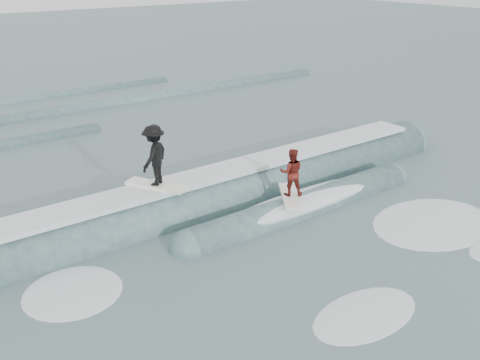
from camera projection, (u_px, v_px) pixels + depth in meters
ground at (289, 239)px, 16.01m from camera, size 160.00×160.00×0.00m
breaking_wave at (237, 201)px, 18.45m from camera, size 22.05×3.87×2.18m
surfer_black at (154, 157)px, 16.36m from camera, size 1.48×2.00×2.01m
surfer_red at (291, 175)px, 17.06m from camera, size 1.56×1.97×1.66m
whitewater at (356, 257)px, 15.07m from camera, size 14.12×7.01×0.10m
far_swells at (45, 118)px, 28.22m from camera, size 39.61×8.65×0.80m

